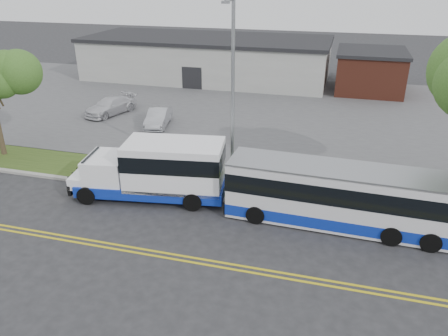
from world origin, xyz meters
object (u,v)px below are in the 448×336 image
(transit_bus, at_px, (338,196))
(pedestrian, at_px, (142,150))
(shuttle_bus, at_px, (160,168))
(parked_car_a, at_px, (158,117))
(parked_car_b, at_px, (111,106))
(streetlight_near, at_px, (232,92))

(transit_bus, bearing_deg, pedestrian, 164.51)
(shuttle_bus, bearing_deg, pedestrian, 119.47)
(parked_car_a, bearing_deg, parked_car_b, 149.20)
(parked_car_b, bearing_deg, streetlight_near, -19.71)
(parked_car_b, bearing_deg, parked_car_a, -1.39)
(shuttle_bus, height_order, parked_car_a, shuttle_bus)
(parked_car_a, bearing_deg, transit_bus, -49.17)
(pedestrian, xyz_separation_m, parked_car_a, (-1.92, 6.83, -0.30))
(streetlight_near, xyz_separation_m, transit_bus, (5.55, -2.28, -3.82))
(shuttle_bus, xyz_separation_m, parked_car_a, (-4.49, 10.12, -0.85))
(parked_car_a, bearing_deg, shuttle_bus, -77.18)
(streetlight_near, bearing_deg, transit_bus, -22.39)
(shuttle_bus, xyz_separation_m, transit_bus, (8.78, -0.27, -0.20))
(transit_bus, bearing_deg, parked_car_b, 148.14)
(parked_car_b, bearing_deg, shuttle_bus, -33.40)
(transit_bus, relative_size, parked_car_b, 2.20)
(shuttle_bus, bearing_deg, parked_car_a, 105.40)
(transit_bus, height_order, pedestrian, transit_bus)
(shuttle_bus, xyz_separation_m, parked_car_b, (-9.37, 11.87, -0.84))
(pedestrian, xyz_separation_m, parked_car_b, (-6.80, 8.58, -0.28))
(parked_car_a, relative_size, parked_car_b, 0.87)
(shuttle_bus, relative_size, pedestrian, 4.27)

